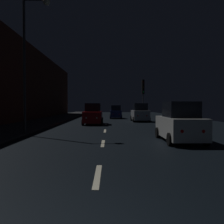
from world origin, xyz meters
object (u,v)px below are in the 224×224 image
(traffic_light_far_right, at_px, (143,90))
(car_approaching_headlights, at_px, (93,115))
(streetlamp_overhead, at_px, (31,47))
(car_distant_taillights, at_px, (116,112))
(car_parked_right_near, at_px, (180,123))
(car_parked_right_far, at_px, (140,113))

(traffic_light_far_right, distance_m, car_approaching_headlights, 10.16)
(streetlamp_overhead, xyz_separation_m, car_approaching_headlights, (3.25, 9.01, -4.55))
(streetlamp_overhead, bearing_deg, traffic_light_far_right, 60.68)
(car_distant_taillights, bearing_deg, streetlamp_overhead, 164.00)
(streetlamp_overhead, xyz_separation_m, car_parked_right_near, (8.53, -2.69, -4.57))
(car_approaching_headlights, height_order, car_distant_taillights, car_approaching_headlights)
(traffic_light_far_right, distance_m, streetlamp_overhead, 19.13)
(streetlamp_overhead, distance_m, car_parked_right_near, 10.04)
(traffic_light_far_right, relative_size, car_approaching_headlights, 1.27)
(traffic_light_far_right, bearing_deg, car_parked_right_far, -24.50)
(streetlamp_overhead, distance_m, car_approaching_headlights, 10.61)
(car_approaching_headlights, xyz_separation_m, car_parked_right_far, (5.27, 4.44, 0.02))
(streetlamp_overhead, bearing_deg, car_approaching_headlights, 70.16)
(car_parked_right_near, height_order, car_distant_taillights, car_parked_right_near)
(car_approaching_headlights, bearing_deg, traffic_light_far_right, 141.36)
(streetlamp_overhead, bearing_deg, car_parked_right_far, 57.64)
(car_parked_right_far, distance_m, car_distant_taillights, 7.42)
(car_parked_right_far, distance_m, car_parked_right_near, 16.15)
(car_parked_right_far, bearing_deg, car_parked_right_near, -180.00)
(car_approaching_headlights, height_order, car_parked_right_near, car_approaching_headlights)
(streetlamp_overhead, xyz_separation_m, car_distant_taillights, (5.84, 20.37, -4.63))
(streetlamp_overhead, distance_m, car_parked_right_far, 16.56)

